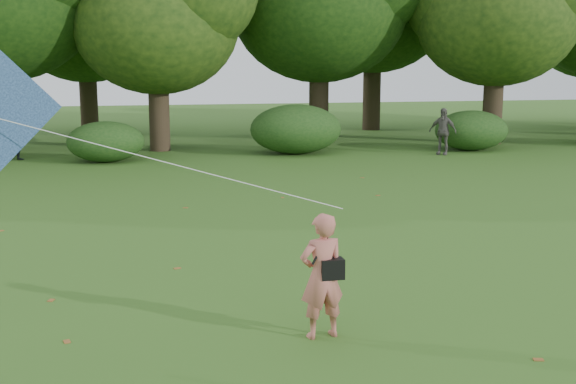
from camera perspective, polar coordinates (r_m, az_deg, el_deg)
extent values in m
plane|color=#265114|center=(9.94, 7.51, -10.39)|extent=(100.00, 100.00, 0.00)
imported|color=#C3685C|center=(9.22, 2.69, -6.64)|extent=(0.65, 0.48, 1.63)
imported|color=#21262D|center=(27.36, -20.68, 3.91)|extent=(0.88, 0.78, 1.50)
imported|color=#615C56|center=(27.78, 12.13, 4.71)|extent=(1.07, 0.99, 1.76)
cube|color=black|center=(9.19, 3.47, -6.06)|extent=(0.30, 0.20, 0.26)
cylinder|color=black|center=(9.07, 2.78, -4.22)|extent=(0.33, 0.14, 0.47)
cylinder|color=white|center=(8.87, -10.14, 2.45)|extent=(4.46, 0.68, 1.27)
cylinder|color=#3A2D1E|center=(30.13, -21.81, 6.62)|extent=(0.88, 0.88, 3.85)
cylinder|color=#3A2D1E|center=(28.80, -10.15, 6.36)|extent=(0.80, 0.80, 3.15)
ellipsoid|color=#1E3F11|center=(28.77, -10.36, 12.99)|extent=(6.40, 6.40, 5.44)
cylinder|color=#3A2D1E|center=(31.85, 2.45, 7.35)|extent=(0.86, 0.86, 3.67)
ellipsoid|color=#1E3F11|center=(31.88, 2.51, 14.42)|extent=(7.60, 7.60, 6.46)
cylinder|color=#3A2D1E|center=(32.12, 15.88, 6.77)|extent=(0.83, 0.83, 3.43)
ellipsoid|color=#1E3F11|center=(32.12, 16.20, 13.16)|extent=(6.80, 6.80, 5.78)
cylinder|color=#3A2D1E|center=(36.30, -15.48, 7.22)|extent=(0.84, 0.84, 3.50)
ellipsoid|color=#1E3F11|center=(36.30, -15.76, 13.01)|extent=(7.00, 7.00, 5.95)
cylinder|color=#3A2D1E|center=(37.31, 6.64, 8.00)|extent=(0.90, 0.90, 4.02)
ellipsoid|color=#1E3F11|center=(37.38, 6.78, 14.38)|extent=(7.80, 7.80, 6.63)
ellipsoid|color=#264919|center=(25.97, -14.21, 3.87)|extent=(2.66, 2.09, 1.42)
ellipsoid|color=#264919|center=(27.46, 0.62, 4.99)|extent=(3.50, 2.75, 1.88)
ellipsoid|color=#264919|center=(29.41, 14.29, 4.74)|extent=(2.94, 2.31, 1.58)
cube|color=brown|center=(18.69, -0.43, -0.44)|extent=(0.11, 0.14, 0.01)
cube|color=brown|center=(17.57, -8.11, -1.24)|extent=(0.14, 0.12, 0.01)
cube|color=brown|center=(11.36, -18.22, -8.13)|extent=(0.11, 0.14, 0.01)
cube|color=brown|center=(9.29, 19.17, -12.40)|extent=(0.14, 0.11, 0.01)
cube|color=brown|center=(9.72, -17.07, -11.23)|extent=(0.11, 0.14, 0.01)
cube|color=brown|center=(21.96, 5.88, 1.13)|extent=(0.14, 0.13, 0.01)
cube|color=brown|center=(19.13, 7.12, -0.27)|extent=(0.13, 0.10, 0.01)
cube|color=brown|center=(16.21, -21.76, -2.86)|extent=(0.14, 0.13, 0.01)
cube|color=brown|center=(12.54, -8.74, -5.98)|extent=(0.14, 0.11, 0.01)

